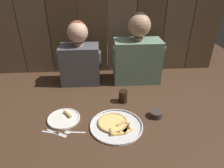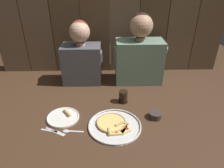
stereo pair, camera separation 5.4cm
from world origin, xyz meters
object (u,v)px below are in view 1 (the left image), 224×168
dinner_plate (64,118)px  drinking_glass (123,96)px  dipping_bowl (156,114)px  pizza_tray (116,125)px  diner_right (138,52)px  diner_left (79,56)px

dinner_plate → drinking_glass: bearing=24.3°
dipping_bowl → pizza_tray: bearing=-164.4°
dinner_plate → diner_right: bearing=42.7°
pizza_tray → drinking_glass: size_ratio=3.64×
dinner_plate → drinking_glass: drinking_glass is taller
drinking_glass → diner_left: (-0.35, 0.36, 0.21)m
dinner_plate → drinking_glass: (0.44, 0.20, 0.04)m
drinking_glass → diner_right: 0.46m
dipping_bowl → diner_right: (-0.05, 0.57, 0.26)m
pizza_tray → drinking_glass: bearing=74.1°
dipping_bowl → diner_left: bearing=135.2°
dipping_bowl → diner_left: (-0.57, 0.56, 0.23)m
diner_left → diner_right: (0.52, 0.00, 0.02)m
dipping_bowl → diner_right: size_ratio=0.15×
pizza_tray → diner_right: size_ratio=0.57×
pizza_tray → diner_left: bearing=112.8°
diner_right → dipping_bowl: bearing=-85.0°
pizza_tray → dipping_bowl: bearing=15.6°
pizza_tray → diner_right: bearing=69.1°
drinking_glass → dipping_bowl: size_ratio=1.08×
pizza_tray → diner_left: 0.74m
drinking_glass → diner_right: bearing=65.4°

